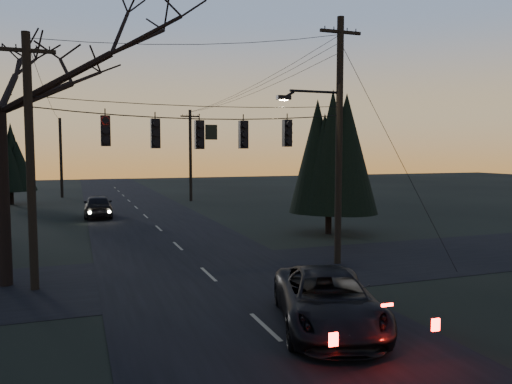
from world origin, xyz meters
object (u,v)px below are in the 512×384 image
object	(u,v)px
utility_pole_left	(35,290)
suv_near	(328,301)
sedan_oncoming_a	(98,206)
evergreen_right	(329,152)
utility_pole_far_l	(62,197)
utility_pole_right	(337,264)
utility_pole_far_r	(191,201)

from	to	relation	value
utility_pole_left	suv_near	world-z (taller)	utility_pole_left
utility_pole_left	sedan_oncoming_a	bearing A→B (deg)	81.46
utility_pole_left	evergreen_right	distance (m)	16.88
utility_pole_far_l	evergreen_right	bearing A→B (deg)	-63.20
utility_pole_right	suv_near	xyz separation A→B (m)	(-3.98, -6.60, 0.74)
sedan_oncoming_a	utility_pole_far_l	bearing A→B (deg)	-79.32
utility_pole_right	utility_pole_far_r	distance (m)	28.00
utility_pole_far_r	suv_near	distance (m)	34.83
utility_pole_far_l	sedan_oncoming_a	world-z (taller)	utility_pole_far_l
utility_pole_far_l	utility_pole_left	bearing A→B (deg)	-90.00
utility_pole_left	utility_pole_far_r	world-z (taller)	same
utility_pole_far_l	suv_near	size ratio (longest dim) A/B	1.51
evergreen_right	suv_near	world-z (taller)	evergreen_right
utility_pole_far_r	sedan_oncoming_a	size ratio (longest dim) A/B	1.81
utility_pole_right	suv_near	world-z (taller)	utility_pole_right
utility_pole_far_r	utility_pole_left	bearing A→B (deg)	-112.33
utility_pole_far_l	suv_near	bearing A→B (deg)	-79.98
utility_pole_right	sedan_oncoming_a	xyz separation A→B (m)	(-8.70, 18.65, 0.80)
utility_pole_far_l	suv_near	world-z (taller)	utility_pole_far_l
evergreen_right	suv_near	distance (m)	15.73
evergreen_right	sedan_oncoming_a	size ratio (longest dim) A/B	1.71
evergreen_right	suv_near	bearing A→B (deg)	-118.18
utility_pole_right	utility_pole_far_l	bearing A→B (deg)	107.72
utility_pole_right	evergreen_right	world-z (taller)	evergreen_right
utility_pole_far_r	suv_near	bearing A→B (deg)	-96.56
utility_pole_right	utility_pole_far_r	xyz separation A→B (m)	(0.00, 28.00, 0.00)
utility_pole_far_l	utility_pole_far_r	bearing A→B (deg)	-34.82
utility_pole_left	suv_near	bearing A→B (deg)	-41.23
utility_pole_right	utility_pole_far_r	world-z (taller)	utility_pole_right
sedan_oncoming_a	utility_pole_right	bearing A→B (deg)	116.53
evergreen_right	utility_pole_far_r	bearing A→B (deg)	98.67
sedan_oncoming_a	suv_near	bearing A→B (deg)	102.12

